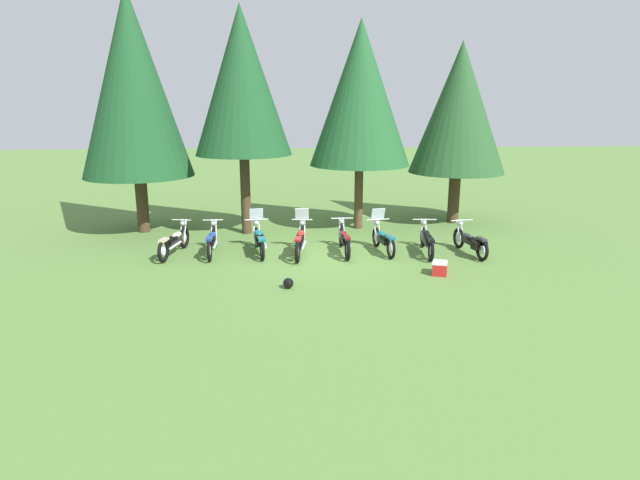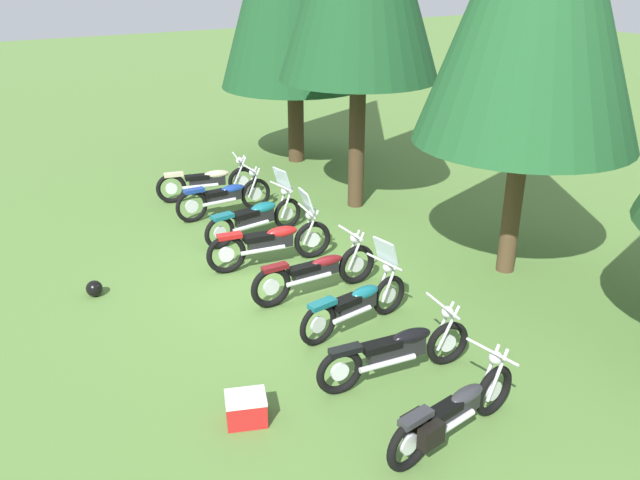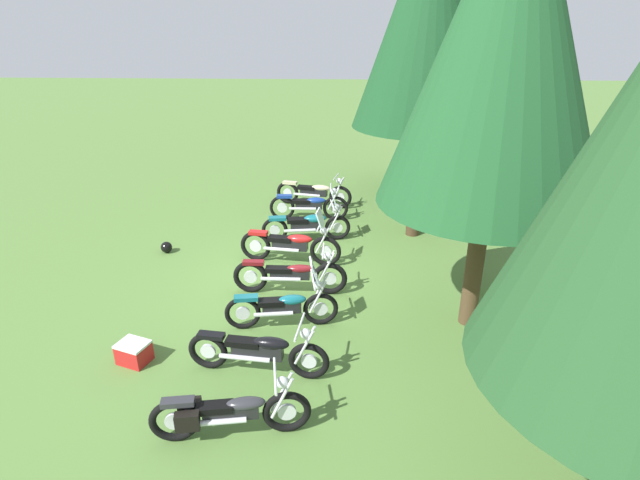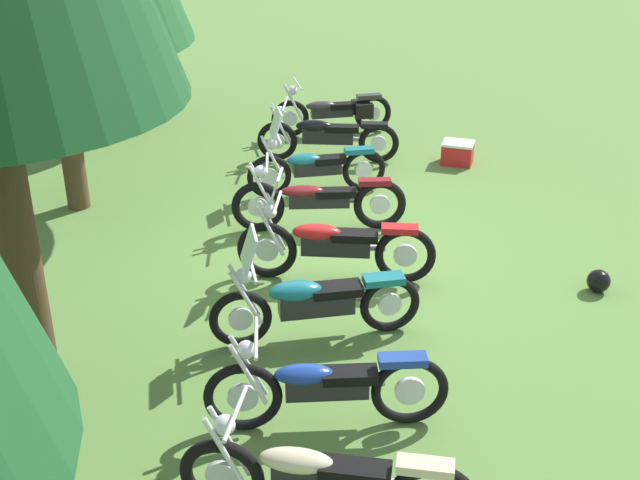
{
  "view_description": "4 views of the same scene",
  "coord_description": "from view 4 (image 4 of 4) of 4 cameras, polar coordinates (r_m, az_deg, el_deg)",
  "views": [
    {
      "loc": [
        -1.27,
        -16.69,
        4.77
      ],
      "look_at": [
        -0.09,
        -0.48,
        0.6
      ],
      "focal_mm": 30.56,
      "sensor_mm": 36.0,
      "label": 1
    },
    {
      "loc": [
        9.32,
        -4.85,
        5.36
      ],
      "look_at": [
        -0.04,
        0.63,
        0.61
      ],
      "focal_mm": 36.82,
      "sensor_mm": 36.0,
      "label": 2
    },
    {
      "loc": [
        9.92,
        1.14,
        5.32
      ],
      "look_at": [
        0.16,
        0.69,
        0.98
      ],
      "focal_mm": 28.06,
      "sensor_mm": 36.0,
      "label": 3
    },
    {
      "loc": [
        -9.65,
        0.54,
        5.01
      ],
      "look_at": [
        -1.17,
        0.16,
        0.78
      ],
      "focal_mm": 46.74,
      "sensor_mm": 36.0,
      "label": 4
    }
  ],
  "objects": [
    {
      "name": "ground_plane",
      "position": [
        10.89,
        0.58,
        -0.94
      ],
      "size": [
        80.0,
        80.0,
        0.0
      ],
      "primitive_type": "plane",
      "color": "#547A38"
    },
    {
      "name": "motorcycle_6",
      "position": [
        13.82,
        0.44,
        7.13
      ],
      "size": [
        0.78,
        2.35,
        0.99
      ],
      "rotation": [
        0.0,
        0.0,
        1.46
      ],
      "color": "black",
      "rests_on": "ground_plane"
    },
    {
      "name": "motorcycle_5",
      "position": [
        12.52,
        -0.37,
        5.09
      ],
      "size": [
        0.77,
        2.11,
        1.34
      ],
      "rotation": [
        0.0,
        0.0,
        1.72
      ],
      "color": "black",
      "rests_on": "ground_plane"
    },
    {
      "name": "motorcycle_4",
      "position": [
        11.36,
        -0.15,
        2.71
      ],
      "size": [
        0.73,
        2.39,
        1.02
      ],
      "rotation": [
        0.0,
        0.0,
        1.57
      ],
      "color": "black",
      "rests_on": "ground_plane"
    },
    {
      "name": "motorcycle_1",
      "position": [
        7.69,
        0.35,
        -9.96
      ],
      "size": [
        0.66,
        2.25,
        1.01
      ],
      "rotation": [
        0.0,
        0.0,
        1.59
      ],
      "color": "black",
      "rests_on": "ground_plane"
    },
    {
      "name": "motorcycle_0",
      "position": [
        6.77,
        0.23,
        -16.01
      ],
      "size": [
        0.77,
        2.36,
        1.01
      ],
      "rotation": [
        0.0,
        0.0,
        1.36
      ],
      "color": "black",
      "rests_on": "ground_plane"
    },
    {
      "name": "motorcycle_2",
      "position": [
        8.91,
        -0.49,
        -4.18
      ],
      "size": [
        0.77,
        2.3,
        1.35
      ],
      "rotation": [
        0.0,
        0.0,
        1.71
      ],
      "color": "black",
      "rests_on": "ground_plane"
    },
    {
      "name": "picnic_cooler",
      "position": [
        13.99,
        9.4,
        5.92
      ],
      "size": [
        0.55,
        0.61,
        0.37
      ],
      "color": "red",
      "rests_on": "ground_plane"
    },
    {
      "name": "motorcycle_3",
      "position": [
        10.07,
        0.89,
        -0.28
      ],
      "size": [
        0.67,
        2.42,
        1.38
      ],
      "rotation": [
        0.0,
        0.0,
        1.44
      ],
      "color": "black",
      "rests_on": "ground_plane"
    },
    {
      "name": "dropped_helmet",
      "position": [
        10.51,
        18.53,
        -2.67
      ],
      "size": [
        0.28,
        0.28,
        0.28
      ],
      "primitive_type": "sphere",
      "color": "black",
      "rests_on": "ground_plane"
    },
    {
      "name": "motorcycle_7",
      "position": [
        15.12,
        1.01,
        8.78
      ],
      "size": [
        0.79,
        2.19,
        0.99
      ],
      "rotation": [
        0.0,
        0.0,
        1.73
      ],
      "color": "black",
      "rests_on": "ground_plane"
    }
  ]
}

